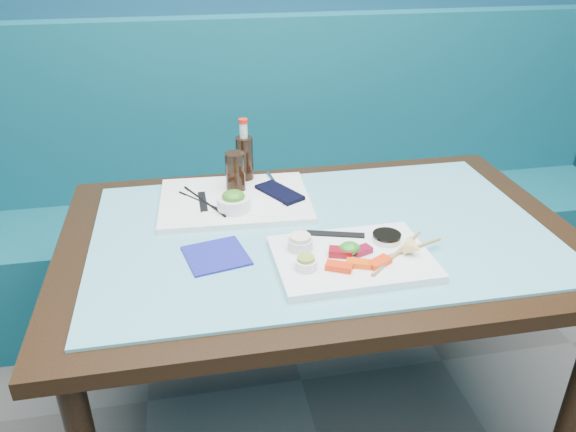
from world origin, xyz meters
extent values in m
cube|color=#0F5461|center=(0.00, 2.22, 0.23)|extent=(3.00, 0.55, 0.45)
cube|color=#0F5461|center=(0.00, 2.44, 0.70)|extent=(3.00, 0.12, 0.95)
cube|color=black|center=(0.00, 1.45, 0.73)|extent=(1.40, 0.90, 0.04)
cylinder|color=black|center=(0.62, 1.08, 0.35)|extent=(0.06, 0.06, 0.71)
cylinder|color=black|center=(-0.62, 1.82, 0.35)|extent=(0.06, 0.06, 0.71)
cylinder|color=black|center=(0.62, 1.82, 0.35)|extent=(0.06, 0.06, 0.71)
cube|color=#64B8C8|center=(0.00, 1.45, 0.75)|extent=(1.22, 0.76, 0.01)
cube|color=white|center=(0.04, 1.27, 0.77)|extent=(0.39, 0.28, 0.02)
cube|color=#FF300A|center=(-0.01, 1.22, 0.79)|extent=(0.07, 0.05, 0.02)
cube|color=#FF4F0A|center=(0.04, 1.22, 0.78)|extent=(0.06, 0.05, 0.01)
cube|color=#FE390A|center=(0.09, 1.22, 0.79)|extent=(0.07, 0.06, 0.01)
cube|color=maroon|center=(0.01, 1.28, 0.79)|extent=(0.06, 0.05, 0.02)
cube|color=maroon|center=(0.06, 1.28, 0.79)|extent=(0.06, 0.04, 0.02)
ellipsoid|color=#2A861F|center=(0.03, 1.28, 0.79)|extent=(0.06, 0.06, 0.03)
cylinder|color=white|center=(-0.09, 1.24, 0.79)|extent=(0.06, 0.06, 0.02)
cylinder|color=#88A234|center=(-0.09, 1.24, 0.80)|extent=(0.05, 0.05, 0.01)
cylinder|color=silver|center=(-0.08, 1.33, 0.79)|extent=(0.07, 0.07, 0.03)
cylinder|color=#FFEAD1|center=(-0.08, 1.33, 0.81)|extent=(0.06, 0.06, 0.01)
cylinder|color=white|center=(0.14, 1.32, 0.78)|extent=(0.08, 0.08, 0.01)
cylinder|color=black|center=(0.14, 1.32, 0.80)|extent=(0.07, 0.07, 0.01)
cone|color=#FFE078|center=(0.18, 1.24, 0.80)|extent=(0.06, 0.06, 0.05)
cube|color=black|center=(0.02, 1.38, 0.78)|extent=(0.15, 0.07, 0.00)
cylinder|color=#A5824E|center=(0.15, 1.26, 0.78)|extent=(0.19, 0.18, 0.01)
cylinder|color=#A6804E|center=(0.16, 1.26, 0.78)|extent=(0.24, 0.09, 0.01)
cube|color=white|center=(-0.21, 1.66, 0.77)|extent=(0.45, 0.35, 0.02)
cube|color=white|center=(-0.21, 1.66, 0.78)|extent=(0.35, 0.29, 0.00)
cylinder|color=white|center=(-0.22, 1.58, 0.79)|extent=(0.11, 0.11, 0.04)
ellipsoid|color=#37811D|center=(-0.22, 1.58, 0.82)|extent=(0.07, 0.07, 0.03)
cylinder|color=black|center=(-0.20, 1.71, 0.83)|extent=(0.07, 0.07, 0.12)
cube|color=black|center=(-0.08, 1.66, 0.78)|extent=(0.14, 0.17, 0.01)
cylinder|color=silver|center=(-0.08, 1.76, 0.78)|extent=(0.02, 0.10, 0.01)
cylinder|color=black|center=(-0.31, 1.65, 0.78)|extent=(0.13, 0.16, 0.01)
cylinder|color=black|center=(-0.30, 1.65, 0.78)|extent=(0.11, 0.22, 0.01)
cube|color=black|center=(-0.31, 1.65, 0.78)|extent=(0.02, 0.13, 0.00)
cylinder|color=black|center=(-0.16, 1.79, 0.83)|extent=(0.06, 0.06, 0.15)
cylinder|color=silver|center=(-0.16, 1.79, 0.93)|extent=(0.03, 0.03, 0.05)
cylinder|color=red|center=(-0.16, 1.79, 0.96)|extent=(0.04, 0.04, 0.01)
cube|color=navy|center=(-0.29, 1.36, 0.76)|extent=(0.18, 0.18, 0.01)
camera|label=1|loc=(-0.34, 0.15, 1.51)|focal=35.00mm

